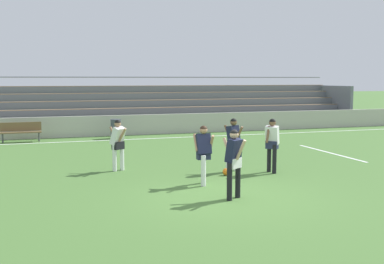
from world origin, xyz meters
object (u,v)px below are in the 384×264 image
Objects in this scene: player_dark_trailing_run at (233,140)px; player_dark_wide_right at (204,150)px; bench_far_right at (21,130)px; player_white_dropping_back at (118,141)px; trash_bin at (116,129)px; soccer_ball at (226,172)px; player_white_challenging at (272,141)px; player_dark_deep_cover at (234,158)px; bleacher_stand at (174,106)px.

player_dark_wide_right is (-1.48, -1.41, -0.03)m from player_dark_trailing_run.
bench_far_right is 8.69m from player_white_dropping_back.
soccer_ball is (1.82, -9.70, -0.36)m from trash_bin.
player_white_dropping_back is at bearing 150.24° from soccer_ball.
bench_far_right is at bearing 127.89° from player_white_challenging.
player_dark_trailing_run is (2.24, -9.23, 0.53)m from trash_bin.
player_white_challenging is (1.06, -0.53, 0.00)m from player_dark_trailing_run.
player_dark_trailing_run is 1.04× the size of player_white_dropping_back.
trash_bin is 10.32m from player_white_challenging.
soccer_ball is (0.87, 2.61, -0.90)m from player_dark_deep_cover.
bleacher_stand reaches higher than player_dark_trailing_run.
player_dark_trailing_run is at bearing -97.61° from bleacher_stand.
bench_far_right is 13.48m from player_dark_deep_cover.
bleacher_stand reaches higher than trash_bin.
bench_far_right is 11.56m from soccer_ball.
trash_bin is at bearing -0.94° from bench_far_right.
player_white_challenging is 0.99× the size of player_dark_deep_cover.
bench_far_right is at bearing 122.24° from soccer_ball.
player_white_challenging is at bearing -52.11° from bench_far_right.
trash_bin is 10.68m from player_dark_wide_right.
player_white_dropping_back is at bearing 125.94° from player_dark_wide_right.
player_dark_trailing_run reaches higher than bench_far_right.
bleacher_stand is 12.29× the size of bench_far_right.
player_white_challenging is at bearing -2.15° from soccer_ball.
player_dark_trailing_run is 2.04m from player_dark_wide_right.
player_white_challenging reaches higher than trash_bin.
player_dark_wide_right is 0.96× the size of player_dark_deep_cover.
player_dark_wide_right is at bearing -54.06° from player_white_dropping_back.
player_dark_deep_cover is (2.10, -4.31, 0.06)m from player_white_dropping_back.
trash_bin is at bearing 94.43° from player_dark_deep_cover.
bench_far_right reaches higher than soccer_ball.
player_white_dropping_back is 4.80m from player_dark_deep_cover.
player_dark_deep_cover is at bearing -85.57° from trash_bin.
player_dark_wide_right is at bearing 96.35° from player_dark_deep_cover.
bench_far_right is 4.34m from trash_bin.
player_dark_trailing_run is 7.59× the size of soccer_ball.
bench_far_right is 1.12× the size of player_white_dropping_back.
player_white_challenging is (3.31, -9.76, 0.53)m from trash_bin.
trash_bin is (-3.98, -3.78, -0.84)m from bleacher_stand.
trash_bin is 0.58× the size of player_white_dropping_back.
player_dark_wide_right is 1.01× the size of player_white_dropping_back.
player_dark_deep_cover is at bearing -108.38° from soccer_ball.
bleacher_stand is 13.56m from player_white_challenging.
player_white_dropping_back reaches higher than bench_far_right.
player_white_challenging is at bearing -71.27° from trash_bin.
player_white_challenging is (7.65, -9.83, 0.45)m from bench_far_right.
soccer_ball is at bearing 41.83° from player_dark_wide_right.
player_dark_wide_right is at bearing -102.56° from bleacher_stand.
soccer_ball is at bearing -131.94° from player_dark_trailing_run.
player_dark_trailing_run is at bearing -19.91° from player_white_dropping_back.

